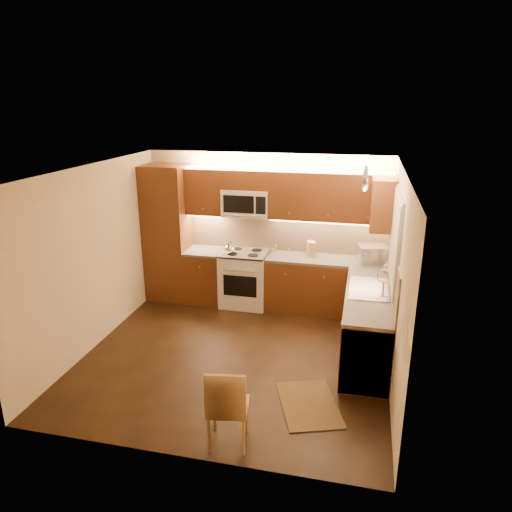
% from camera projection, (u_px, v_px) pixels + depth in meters
% --- Properties ---
extents(floor, '(4.00, 4.00, 0.01)m').
position_uv_depth(floor, '(236.00, 355.00, 6.49)').
color(floor, black).
rests_on(floor, ground).
extents(ceiling, '(4.00, 4.00, 0.01)m').
position_uv_depth(ceiling, '(234.00, 170.00, 5.70)').
color(ceiling, beige).
rests_on(ceiling, ground).
extents(wall_back, '(4.00, 0.01, 2.50)m').
position_uv_depth(wall_back, '(267.00, 229.00, 7.95)').
color(wall_back, beige).
rests_on(wall_back, ground).
extents(wall_front, '(4.00, 0.01, 2.50)m').
position_uv_depth(wall_front, '(176.00, 342.00, 4.24)').
color(wall_front, beige).
rests_on(wall_front, ground).
extents(wall_left, '(0.01, 4.00, 2.50)m').
position_uv_depth(wall_left, '(94.00, 257.00, 6.52)').
color(wall_left, beige).
rests_on(wall_left, ground).
extents(wall_right, '(0.01, 4.00, 2.50)m').
position_uv_depth(wall_right, '(397.00, 281.00, 5.67)').
color(wall_right, beige).
rests_on(wall_right, ground).
extents(pantry, '(0.70, 0.60, 2.30)m').
position_uv_depth(pantry, '(168.00, 233.00, 8.05)').
color(pantry, '#41210E').
rests_on(pantry, floor).
extents(base_cab_back_left, '(0.62, 0.60, 0.86)m').
position_uv_depth(base_cab_back_left, '(206.00, 276.00, 8.14)').
color(base_cab_back_left, '#41210E').
rests_on(base_cab_back_left, floor).
extents(counter_back_left, '(0.62, 0.60, 0.04)m').
position_uv_depth(counter_back_left, '(205.00, 251.00, 8.00)').
color(counter_back_left, '#3E3B38').
rests_on(counter_back_left, base_cab_back_left).
extents(base_cab_back_right, '(1.92, 0.60, 0.86)m').
position_uv_depth(base_cab_back_right, '(325.00, 286.00, 7.70)').
color(base_cab_back_right, '#41210E').
rests_on(base_cab_back_right, floor).
extents(counter_back_right, '(1.92, 0.60, 0.04)m').
position_uv_depth(counter_back_right, '(327.00, 260.00, 7.56)').
color(counter_back_right, '#3E3B38').
rests_on(counter_back_right, base_cab_back_right).
extents(base_cab_right, '(0.60, 2.00, 0.86)m').
position_uv_depth(base_cab_right, '(366.00, 326.00, 6.36)').
color(base_cab_right, '#41210E').
rests_on(base_cab_right, floor).
extents(counter_right, '(0.60, 2.00, 0.04)m').
position_uv_depth(counter_right, '(369.00, 295.00, 6.22)').
color(counter_right, '#3E3B38').
rests_on(counter_right, base_cab_right).
extents(dishwasher, '(0.58, 0.60, 0.84)m').
position_uv_depth(dishwasher, '(366.00, 351.00, 5.71)').
color(dishwasher, silver).
rests_on(dishwasher, floor).
extents(backsplash_back, '(3.30, 0.02, 0.60)m').
position_uv_depth(backsplash_back, '(287.00, 233.00, 7.88)').
color(backsplash_back, tan).
rests_on(backsplash_back, wall_back).
extents(backsplash_right, '(0.02, 2.00, 0.60)m').
position_uv_depth(backsplash_right, '(394.00, 273.00, 6.06)').
color(backsplash_right, tan).
rests_on(backsplash_right, wall_right).
extents(upper_cab_back_left, '(0.62, 0.35, 0.75)m').
position_uv_depth(upper_cab_back_left, '(206.00, 191.00, 7.80)').
color(upper_cab_back_left, '#41210E').
rests_on(upper_cab_back_left, wall_back).
extents(upper_cab_back_right, '(1.92, 0.35, 0.75)m').
position_uv_depth(upper_cab_back_right, '(330.00, 197.00, 7.37)').
color(upper_cab_back_right, '#41210E').
rests_on(upper_cab_back_right, wall_back).
extents(upper_cab_bridge, '(0.76, 0.35, 0.31)m').
position_uv_depth(upper_cab_bridge, '(246.00, 179.00, 7.58)').
color(upper_cab_bridge, '#41210E').
rests_on(upper_cab_bridge, wall_back).
extents(upper_cab_right_corner, '(0.35, 0.50, 0.75)m').
position_uv_depth(upper_cab_right_corner, '(383.00, 205.00, 6.81)').
color(upper_cab_right_corner, '#41210E').
rests_on(upper_cab_right_corner, wall_right).
extents(stove, '(0.76, 0.65, 0.92)m').
position_uv_depth(stove, '(245.00, 278.00, 7.96)').
color(stove, silver).
rests_on(stove, floor).
extents(microwave, '(0.76, 0.38, 0.44)m').
position_uv_depth(microwave, '(246.00, 203.00, 7.69)').
color(microwave, silver).
rests_on(microwave, wall_back).
extents(window_frame, '(0.03, 1.44, 1.24)m').
position_uv_depth(window_frame, '(396.00, 240.00, 6.07)').
color(window_frame, silver).
rests_on(window_frame, wall_right).
extents(window_blinds, '(0.02, 1.36, 1.16)m').
position_uv_depth(window_blinds, '(394.00, 240.00, 6.08)').
color(window_blinds, silver).
rests_on(window_blinds, wall_right).
extents(sink, '(0.52, 0.86, 0.15)m').
position_uv_depth(sink, '(369.00, 284.00, 6.33)').
color(sink, silver).
rests_on(sink, counter_right).
extents(faucet, '(0.20, 0.04, 0.30)m').
position_uv_depth(faucet, '(384.00, 280.00, 6.27)').
color(faucet, silver).
rests_on(faucet, counter_right).
extents(track_light_bar, '(0.04, 1.20, 0.03)m').
position_uv_depth(track_light_bar, '(366.00, 173.00, 5.76)').
color(track_light_bar, silver).
rests_on(track_light_bar, ceiling).
extents(kettle, '(0.21, 0.21, 0.21)m').
position_uv_depth(kettle, '(230.00, 248.00, 7.70)').
color(kettle, silver).
rests_on(kettle, stove).
extents(toaster_oven, '(0.51, 0.44, 0.26)m').
position_uv_depth(toaster_oven, '(373.00, 254.00, 7.37)').
color(toaster_oven, silver).
rests_on(toaster_oven, counter_back_right).
extents(knife_block, '(0.17, 0.20, 0.24)m').
position_uv_depth(knife_block, '(311.00, 249.00, 7.65)').
color(knife_block, '#9A6C45').
rests_on(knife_block, counter_back_right).
extents(spice_jar_a, '(0.06, 0.06, 0.08)m').
position_uv_depth(spice_jar_a, '(289.00, 250.00, 7.87)').
color(spice_jar_a, silver).
rests_on(spice_jar_a, counter_back_right).
extents(spice_jar_b, '(0.05, 0.05, 0.10)m').
position_uv_depth(spice_jar_b, '(273.00, 249.00, 7.91)').
color(spice_jar_b, brown).
rests_on(spice_jar_b, counter_back_right).
extents(spice_jar_c, '(0.06, 0.06, 0.08)m').
position_uv_depth(spice_jar_c, '(273.00, 250.00, 7.86)').
color(spice_jar_c, silver).
rests_on(spice_jar_c, counter_back_right).
extents(spice_jar_d, '(0.05, 0.05, 0.10)m').
position_uv_depth(spice_jar_d, '(276.00, 248.00, 7.95)').
color(spice_jar_d, olive).
rests_on(spice_jar_d, counter_back_right).
extents(soap_bottle, '(0.09, 0.09, 0.17)m').
position_uv_depth(soap_bottle, '(386.00, 267.00, 6.96)').
color(soap_bottle, '#BAB9BE').
rests_on(soap_bottle, counter_right).
extents(rug, '(0.89, 1.08, 0.01)m').
position_uv_depth(rug, '(309.00, 404.00, 5.42)').
color(rug, black).
rests_on(rug, floor).
extents(dining_chair, '(0.45, 0.45, 0.89)m').
position_uv_depth(dining_chair, '(228.00, 405.00, 4.69)').
color(dining_chair, '#9A6C45').
rests_on(dining_chair, floor).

